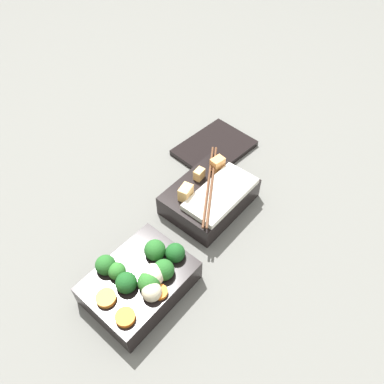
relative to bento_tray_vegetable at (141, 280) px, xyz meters
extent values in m
plane|color=slate|center=(0.11, 0.02, -0.03)|extent=(3.00, 3.00, 0.00)
cube|color=black|center=(0.00, 0.00, -0.01)|extent=(0.18, 0.13, 0.05)
sphere|color=#19511E|center=(-0.03, 0.00, 0.02)|extent=(0.04, 0.04, 0.04)
sphere|color=#2D7028|center=(0.00, -0.02, 0.03)|extent=(0.04, 0.04, 0.04)
sphere|color=#236023|center=(0.05, 0.01, 0.03)|extent=(0.04, 0.04, 0.04)
sphere|color=#236023|center=(-0.03, 0.05, 0.02)|extent=(0.03, 0.03, 0.03)
sphere|color=#2D7028|center=(-0.02, 0.03, 0.02)|extent=(0.03, 0.03, 0.03)
sphere|color=#19511E|center=(0.07, -0.02, 0.02)|extent=(0.03, 0.03, 0.03)
sphere|color=#236023|center=(0.03, -0.03, 0.02)|extent=(0.04, 0.04, 0.04)
cylinder|color=orange|center=(-0.06, 0.01, 0.02)|extent=(0.04, 0.04, 0.01)
cylinder|color=orange|center=(0.00, -0.05, 0.02)|extent=(0.04, 0.04, 0.01)
cylinder|color=orange|center=(-0.01, -0.03, 0.02)|extent=(0.03, 0.03, 0.01)
cylinder|color=orange|center=(-0.07, -0.04, 0.02)|extent=(0.04, 0.04, 0.01)
sphere|color=beige|center=(0.01, -0.02, 0.03)|extent=(0.04, 0.04, 0.04)
sphere|color=beige|center=(-0.01, -0.04, 0.02)|extent=(0.03, 0.03, 0.03)
cube|color=black|center=(0.23, 0.03, -0.01)|extent=(0.18, 0.13, 0.05)
cube|color=silver|center=(0.23, 0.01, 0.02)|extent=(0.16, 0.08, 0.01)
cube|color=#EAB266|center=(0.18, 0.06, 0.03)|extent=(0.03, 0.03, 0.03)
cube|color=#EAB266|center=(0.24, 0.07, 0.03)|extent=(0.02, 0.02, 0.02)
cube|color=#F4A356|center=(0.29, 0.06, 0.03)|extent=(0.03, 0.02, 0.03)
sphere|color=#4C1E4C|center=(0.28, 0.06, 0.02)|extent=(0.01, 0.01, 0.01)
cylinder|color=#56331E|center=(0.23, 0.03, 0.03)|extent=(0.19, 0.12, 0.01)
cylinder|color=#56331E|center=(0.23, 0.04, 0.03)|extent=(0.19, 0.12, 0.01)
cube|color=black|center=(0.37, 0.13, -0.03)|extent=(0.18, 0.14, 0.01)
camera|label=1|loc=(-0.18, -0.27, 0.58)|focal=35.00mm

